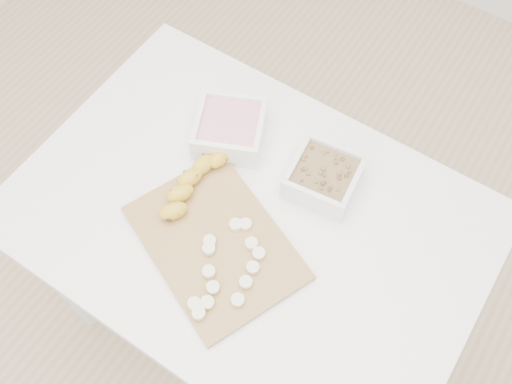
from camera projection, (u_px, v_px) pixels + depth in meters
The scene contains 7 objects.
ground at pixel (251, 318), 1.88m from camera, with size 3.50×3.50×0.00m, color #C6AD89.
table at pixel (249, 234), 1.31m from camera, with size 1.00×0.70×0.75m.
bowl_yogurt at pixel (230, 129), 1.29m from camera, with size 0.20×0.20×0.07m.
bowl_granola at pixel (324, 177), 1.23m from camera, with size 0.16×0.16×0.07m.
cutting_board at pixel (215, 243), 1.19m from camera, with size 0.36×0.26×0.01m, color #AE8045.
banana at pixel (193, 183), 1.22m from camera, with size 0.06×0.21×0.04m, color gold, non-canonical shape.
banana_slices at pixel (227, 268), 1.14m from camera, with size 0.15×0.23×0.02m.
Camera 1 is at (0.32, -0.45, 1.85)m, focal length 40.00 mm.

